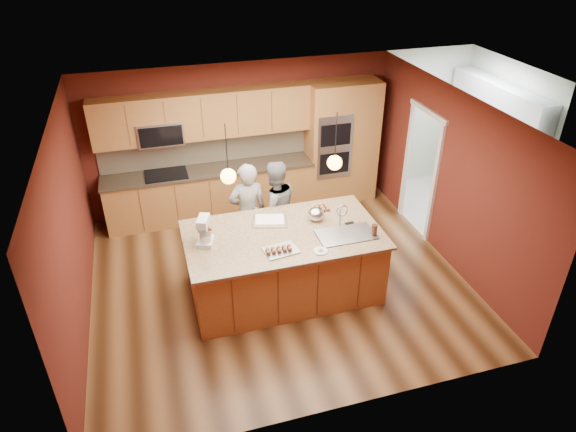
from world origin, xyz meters
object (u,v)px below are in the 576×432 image
object	(u,v)px
stand_mixer	(204,232)
mixing_bowl	(316,214)
island	(284,262)
person_right	(274,209)
person_left	(248,212)

from	to	relation	value
stand_mixer	mixing_bowl	distance (m)	1.64
island	person_right	xyz separation A→B (m)	(0.13, 1.02, 0.30)
person_left	mixing_bowl	bearing A→B (deg)	134.66
island	mixing_bowl	world-z (taller)	island
island	person_left	distance (m)	1.11
island	stand_mixer	world-z (taller)	stand_mixer
person_left	stand_mixer	size ratio (longest dim) A/B	4.17
person_left	person_right	xyz separation A→B (m)	(0.43, 0.00, -0.01)
person_left	mixing_bowl	distance (m)	1.20
person_left	stand_mixer	distance (m)	1.29
person_left	stand_mixer	world-z (taller)	person_left
island	stand_mixer	distance (m)	1.28
island	mixing_bowl	xyz separation A→B (m)	(0.54, 0.22, 0.59)
person_right	mixing_bowl	distance (m)	0.95
person_right	stand_mixer	bearing A→B (deg)	28.06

